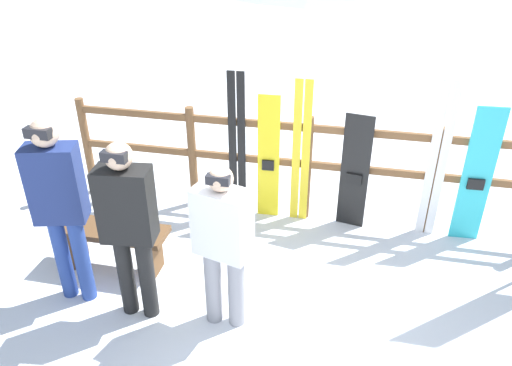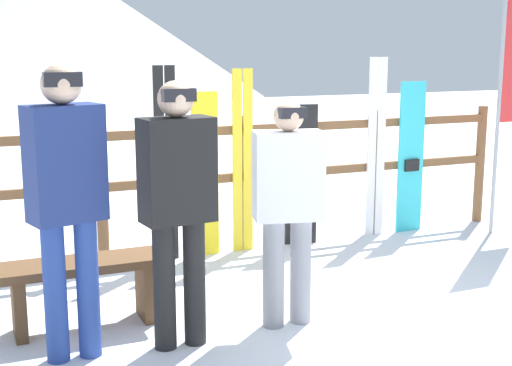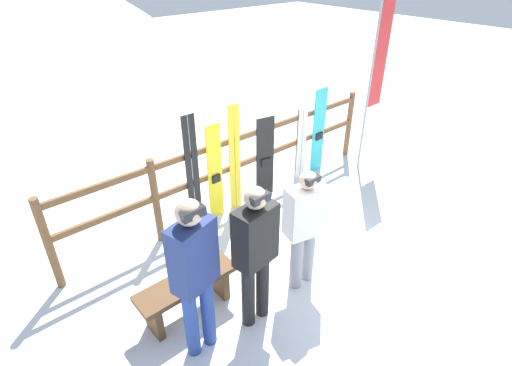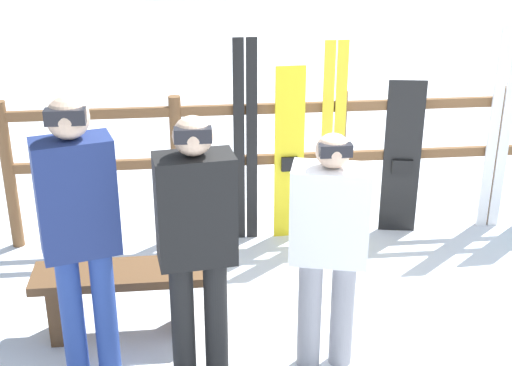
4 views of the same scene
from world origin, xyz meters
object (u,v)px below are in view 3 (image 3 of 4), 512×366
at_px(ski_pair_white, 302,131).
at_px(bench, 187,289).
at_px(person_navy, 195,269).
at_px(person_black, 255,249).
at_px(snowboard_yellow, 215,174).
at_px(snowboard_black_stripe, 265,158).
at_px(person_white, 305,223).
at_px(ski_pair_black, 193,174).
at_px(snowboard_cyan, 319,132).
at_px(rental_flag, 377,66).
at_px(ski_pair_yellow, 235,160).

bearing_deg(ski_pair_white, bench, -157.34).
height_order(person_navy, person_black, person_navy).
bearing_deg(person_black, snowboard_yellow, 66.18).
bearing_deg(person_navy, snowboard_black_stripe, 35.96).
bearing_deg(person_white, bench, 159.55).
xyz_separation_m(ski_pair_black, snowboard_cyan, (2.58, -0.00, -0.10)).
distance_m(person_white, ski_pair_black, 1.82).
relative_size(bench, snowboard_cyan, 0.73).
height_order(person_white, snowboard_yellow, person_white).
xyz_separation_m(person_navy, snowboard_black_stripe, (2.44, 1.77, -0.38)).
xyz_separation_m(person_white, rental_flag, (3.11, 1.38, 0.96)).
relative_size(ski_pair_white, rental_flag, 0.60).
bearing_deg(person_black, ski_pair_black, 76.32).
bearing_deg(person_white, rental_flag, 23.98).
distance_m(person_white, snowboard_yellow, 1.79).
relative_size(person_white, ski_pair_black, 0.89).
xyz_separation_m(bench, snowboard_cyan, (3.54, 1.30, 0.43)).
bearing_deg(ski_pair_yellow, snowboard_black_stripe, -0.34).
xyz_separation_m(ski_pair_yellow, rental_flag, (2.72, -0.40, 0.99)).
bearing_deg(snowboard_yellow, ski_pair_yellow, 0.54).
bearing_deg(person_black, snowboard_black_stripe, 46.00).
relative_size(snowboard_cyan, rental_flag, 0.52).
bearing_deg(snowboard_cyan, rental_flag, -24.77).
bearing_deg(person_navy, rental_flag, 16.73).
relative_size(person_white, snowboard_yellow, 1.03).
height_order(person_white, ski_pair_white, ski_pair_white).
relative_size(ski_pair_black, ski_pair_white, 0.97).
distance_m(person_navy, snowboard_cyan, 4.10).
height_order(ski_pair_black, rental_flag, rental_flag).
bearing_deg(snowboard_cyan, ski_pair_yellow, 179.90).
xyz_separation_m(snowboard_yellow, rental_flag, (3.08, -0.40, 1.09)).
xyz_separation_m(person_black, rental_flag, (3.89, 1.44, 0.86)).
height_order(person_white, ski_pair_yellow, ski_pair_yellow).
bearing_deg(rental_flag, ski_pair_black, 173.33).
distance_m(person_navy, ski_pair_yellow, 2.56).
bearing_deg(snowboard_cyan, ski_pair_white, 179.54).
xyz_separation_m(bench, person_white, (1.29, -0.48, 0.54)).
height_order(snowboard_yellow, snowboard_cyan, snowboard_cyan).
relative_size(snowboard_yellow, snowboard_black_stripe, 1.11).
xyz_separation_m(person_navy, ski_pair_white, (3.27, 1.77, -0.16)).
xyz_separation_m(snowboard_yellow, ski_pair_yellow, (0.36, 0.00, 0.10)).
xyz_separation_m(ski_pair_black, snowboard_yellow, (0.36, -0.00, -0.12)).
distance_m(person_black, person_white, 0.79).
distance_m(snowboard_yellow, snowboard_black_stripe, 0.97).
distance_m(bench, ski_pair_white, 3.43).
bearing_deg(ski_pair_black, ski_pair_yellow, 0.00).
bearing_deg(bench, person_white, -20.45).
relative_size(snowboard_black_stripe, snowboard_cyan, 0.88).
bearing_deg(ski_pair_white, snowboard_black_stripe, -179.76).
height_order(bench, snowboard_cyan, snowboard_cyan).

